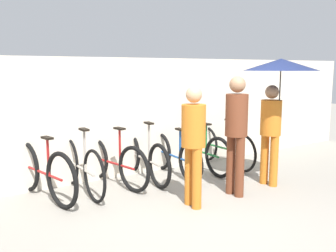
# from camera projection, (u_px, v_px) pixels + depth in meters

# --- Properties ---
(ground_plane) EXTENTS (30.00, 30.00, 0.00)m
(ground_plane) POSITION_uv_depth(u_px,v_px,m) (214.00, 214.00, 4.79)
(ground_plane) COLOR gray
(back_wall) EXTENTS (11.34, 0.12, 2.02)m
(back_wall) POSITION_uv_depth(u_px,v_px,m) (132.00, 117.00, 6.47)
(back_wall) COLOR beige
(back_wall) RESTS_ON ground
(parked_bicycle_0) EXTENTS (0.55, 1.79, 1.11)m
(parked_bicycle_0) POSITION_uv_depth(u_px,v_px,m) (43.00, 172.00, 5.27)
(parked_bicycle_0) COLOR black
(parked_bicycle_0) RESTS_ON ground
(parked_bicycle_1) EXTENTS (0.44, 1.77, 1.00)m
(parked_bicycle_1) POSITION_uv_depth(u_px,v_px,m) (81.00, 167.00, 5.57)
(parked_bicycle_1) COLOR black
(parked_bicycle_1) RESTS_ON ground
(parked_bicycle_2) EXTENTS (0.52, 1.71, 1.07)m
(parked_bicycle_2) POSITION_uv_depth(u_px,v_px,m) (113.00, 162.00, 5.93)
(parked_bicycle_2) COLOR black
(parked_bicycle_2) RESTS_ON ground
(parked_bicycle_3) EXTENTS (0.44, 1.81, 1.06)m
(parked_bicycle_3) POSITION_uv_depth(u_px,v_px,m) (144.00, 158.00, 6.23)
(parked_bicycle_3) COLOR black
(parked_bicycle_3) RESTS_ON ground
(parked_bicycle_4) EXTENTS (0.44, 1.65, 1.07)m
(parked_bicycle_4) POSITION_uv_depth(u_px,v_px,m) (175.00, 155.00, 6.46)
(parked_bicycle_4) COLOR black
(parked_bicycle_4) RESTS_ON ground
(parked_bicycle_5) EXTENTS (0.44, 1.79, 1.07)m
(parked_bicycle_5) POSITION_uv_depth(u_px,v_px,m) (199.00, 150.00, 6.78)
(parked_bicycle_5) COLOR black
(parked_bicycle_5) RESTS_ON ground
(parked_bicycle_6) EXTENTS (0.44, 1.73, 0.99)m
(parked_bicycle_6) POSITION_uv_depth(u_px,v_px,m) (222.00, 147.00, 7.08)
(parked_bicycle_6) COLOR black
(parked_bicycle_6) RESTS_ON ground
(pedestrian_leading) EXTENTS (0.32, 0.32, 1.61)m
(pedestrian_leading) POSITION_uv_depth(u_px,v_px,m) (193.00, 138.00, 4.91)
(pedestrian_leading) COLOR #C66B1E
(pedestrian_leading) RESTS_ON ground
(pedestrian_center) EXTENTS (0.32, 0.32, 1.73)m
(pedestrian_center) POSITION_uv_depth(u_px,v_px,m) (236.00, 126.00, 5.35)
(pedestrian_center) COLOR brown
(pedestrian_center) RESTS_ON ground
(pedestrian_trailing) EXTENTS (1.12, 1.12, 1.99)m
(pedestrian_trailing) POSITION_uv_depth(u_px,v_px,m) (278.00, 84.00, 5.67)
(pedestrian_trailing) COLOR #C66B1E
(pedestrian_trailing) RESTS_ON ground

